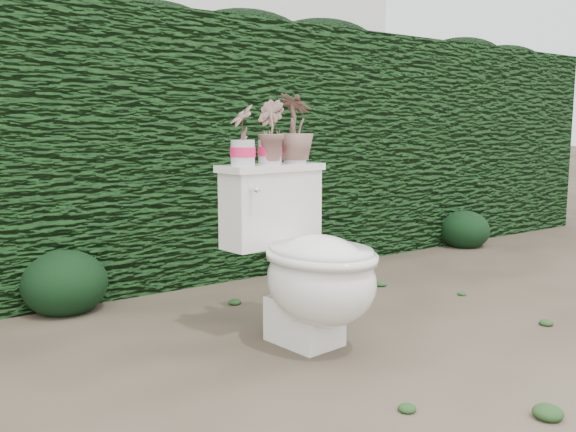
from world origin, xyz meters
TOP-DOWN VIEW (x-y plane):
  - ground at (0.00, 0.00)m, footprint 60.00×60.00m
  - hedge at (0.00, 1.60)m, footprint 8.00×1.00m
  - house_wall at (0.60, 6.00)m, footprint 8.00×3.50m
  - toilet at (-0.03, -0.05)m, footprint 0.52×0.72m
  - potted_plant_left at (-0.22, 0.17)m, footprint 0.10×0.14m
  - potted_plant_center at (-0.07, 0.19)m, footprint 0.14×0.17m
  - potted_plant_right at (0.09, 0.20)m, footprint 0.20×0.20m
  - liriope_clump_1 at (-0.75, 1.07)m, footprint 0.43×0.43m
  - liriope_clump_2 at (0.73, 0.99)m, footprint 0.32×0.32m
  - liriope_clump_3 at (2.36, 1.01)m, footprint 0.39×0.39m

SIDE VIEW (x-z plane):
  - ground at x=0.00m, z-range 0.00..0.00m
  - liriope_clump_2 at x=0.73m, z-range 0.00..0.25m
  - liriope_clump_3 at x=2.36m, z-range 0.00..0.31m
  - liriope_clump_1 at x=-0.75m, z-range 0.00..0.35m
  - toilet at x=-0.03m, z-range -0.03..0.74m
  - hedge at x=0.00m, z-range 0.00..1.60m
  - potted_plant_left at x=-0.22m, z-range 0.78..1.02m
  - potted_plant_center at x=-0.07m, z-range 0.78..1.05m
  - potted_plant_right at x=0.09m, z-range 0.78..1.08m
  - house_wall at x=0.60m, z-range 0.00..4.00m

